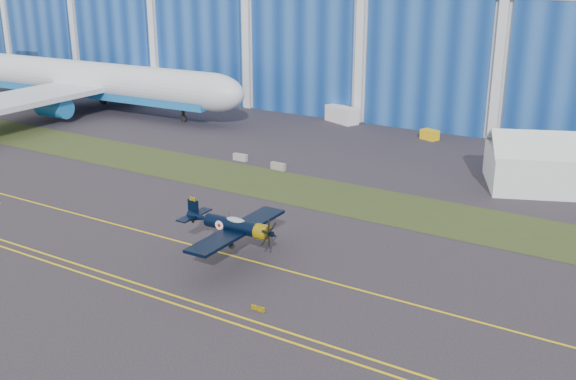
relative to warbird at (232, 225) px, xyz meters
The scene contains 15 objects.
ground 16.75m from the warbird, 158.68° to the left, with size 260.00×260.00×0.00m, color #322D34.
grass_median 25.36m from the warbird, 127.42° to the left, with size 260.00×10.00×0.02m, color #475128.
hangar 80.07m from the warbird, 101.11° to the left, with size 220.00×45.70×30.00m.
taxiway_centreline 15.68m from the warbird, behind, with size 200.00×0.20×0.02m, color yellow.
edge_line_near 17.83m from the warbird, 150.79° to the right, with size 80.00×0.20×0.02m, color yellow.
edge_line_far 17.37m from the warbird, 153.73° to the right, with size 80.00×0.20×0.02m, color yellow.
guard_board_right 9.60m from the warbird, 41.92° to the right, with size 1.20×0.15×0.35m, color yellow.
warbird is the anchor object (origin of this frame).
jetliner 70.98m from the warbird, 146.25° to the left, with size 71.68×61.64×24.13m.
tent 40.83m from the warbird, 62.39° to the left, with size 17.35×15.27×6.70m.
shipping_container 56.24m from the warbird, 107.98° to the left, with size 5.95×2.38×2.58m, color white.
tug 50.23m from the warbird, 91.17° to the left, with size 2.48×1.55×1.45m, color yellow.
cart 92.72m from the warbird, 146.65° to the left, with size 2.21×1.33×1.33m, color white.
barrier_a 32.02m from the warbird, 124.63° to the left, with size 2.00×0.60×0.90m, color #A09196.
barrier_b 28.02m from the warbird, 114.64° to the left, with size 2.00×0.60×0.90m, color gray.
Camera 1 is at (47.52, -48.74, 24.44)m, focal length 42.00 mm.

